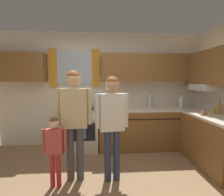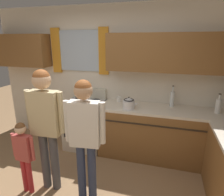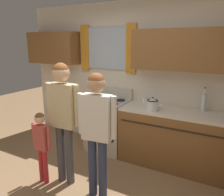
{
  "view_description": "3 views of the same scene",
  "coord_description": "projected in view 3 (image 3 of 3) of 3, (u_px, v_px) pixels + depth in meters",
  "views": [
    {
      "loc": [
        -0.01,
        -2.15,
        1.51
      ],
      "look_at": [
        0.21,
        0.74,
        1.22
      ],
      "focal_mm": 27.36,
      "sensor_mm": 36.0,
      "label": 1
    },
    {
      "loc": [
        1.06,
        -1.59,
        1.98
      ],
      "look_at": [
        0.4,
        0.68,
        1.28
      ],
      "focal_mm": 31.06,
      "sensor_mm": 36.0,
      "label": 2
    },
    {
      "loc": [
        1.56,
        -1.79,
        1.9
      ],
      "look_at": [
        0.15,
        0.72,
        1.19
      ],
      "focal_mm": 36.26,
      "sensor_mm": 36.0,
      "label": 3
    }
  ],
  "objects": [
    {
      "name": "back_wall_unit",
      "position": [
        139.0,
        68.0,
        3.88
      ],
      "size": [
        4.6,
        0.42,
        2.6
      ],
      "color": "silver",
      "rests_on": "ground"
    },
    {
      "name": "small_child",
      "position": [
        41.0,
        140.0,
        3.03
      ],
      "size": [
        0.34,
        0.14,
        1.02
      ],
      "color": "red",
      "rests_on": "ground"
    },
    {
      "name": "stovetop_kettle",
      "position": [
        153.0,
        104.0,
        3.42
      ],
      "size": [
        0.27,
        0.2,
        0.21
      ],
      "color": "silver",
      "rests_on": "kitchen_counter_run"
    },
    {
      "name": "adult_in_plaid",
      "position": [
        97.0,
        122.0,
        2.66
      ],
      "size": [
        0.49,
        0.21,
        1.58
      ],
      "color": "#2D3856",
      "rests_on": "ground"
    },
    {
      "name": "bottle_tall_clear",
      "position": [
        204.0,
        102.0,
        3.36
      ],
      "size": [
        0.07,
        0.07,
        0.37
      ],
      "color": "silver",
      "rests_on": "kitchen_counter_run"
    },
    {
      "name": "adult_holding_child",
      "position": [
        63.0,
        110.0,
        2.95
      ],
      "size": [
        0.51,
        0.22,
        1.66
      ],
      "color": "#4C4C51",
      "rests_on": "ground"
    },
    {
      "name": "kitchen_counter_run",
      "position": [
        216.0,
        157.0,
        2.95
      ],
      "size": [
        2.32,
        1.88,
        0.9
      ],
      "color": "brown",
      "rests_on": "ground"
    },
    {
      "name": "mug_ceramic_white",
      "position": [
        145.0,
        100.0,
        3.85
      ],
      "size": [
        0.13,
        0.08,
        0.09
      ],
      "color": "white",
      "rests_on": "kitchen_counter_run"
    },
    {
      "name": "stove_oven",
      "position": [
        108.0,
        124.0,
        4.09
      ],
      "size": [
        0.68,
        0.67,
        1.1
      ],
      "color": "beige",
      "rests_on": "ground"
    }
  ]
}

